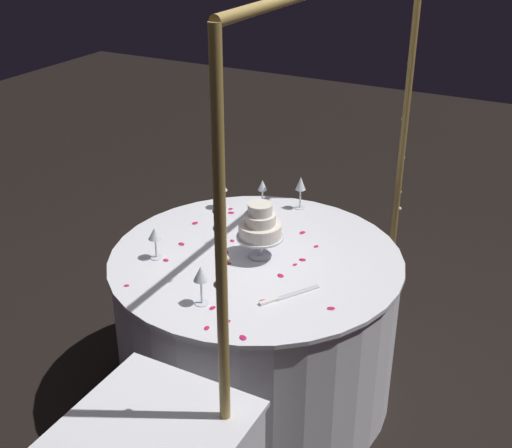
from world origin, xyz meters
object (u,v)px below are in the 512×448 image
(wine_glass_1, at_px, (155,235))
(wine_glass_4, at_px, (222,188))
(cake_knife, at_px, (286,296))
(wine_glass_0, at_px, (262,187))
(wine_glass_3, at_px, (201,276))
(main_table, at_px, (256,325))
(decorative_arch, at_px, (340,160))
(wine_glass_2, at_px, (301,185))
(tiered_cake, at_px, (260,226))

(wine_glass_1, relative_size, wine_glass_4, 1.02)
(wine_glass_4, xyz_separation_m, cake_knife, (0.64, 0.69, -0.11))
(wine_glass_0, relative_size, wine_glass_3, 0.85)
(main_table, distance_m, wine_glass_1, 0.69)
(decorative_arch, relative_size, cake_knife, 7.87)
(wine_glass_1, relative_size, cake_knife, 0.60)
(main_table, relative_size, wine_glass_2, 7.58)
(wine_glass_4, bearing_deg, decorative_arch, 64.21)
(decorative_arch, height_order, tiered_cake, decorative_arch)
(wine_glass_1, bearing_deg, wine_glass_0, 166.89)
(wine_glass_2, distance_m, wine_glass_4, 0.42)
(decorative_arch, xyz_separation_m, wine_glass_4, (-0.39, -0.80, -0.44))
(main_table, bearing_deg, wine_glass_1, -60.42)
(wine_glass_2, height_order, cake_knife, wine_glass_2)
(main_table, xyz_separation_m, tiered_cake, (-0.01, 0.02, 0.55))
(main_table, bearing_deg, wine_glass_4, -133.21)
(wine_glass_0, relative_size, wine_glass_1, 0.96)
(decorative_arch, relative_size, wine_glass_2, 11.25)
(tiered_cake, xyz_separation_m, wine_glass_3, (0.47, -0.03, -0.02))
(decorative_arch, height_order, main_table, decorative_arch)
(wine_glass_0, bearing_deg, cake_knife, 33.63)
(main_table, xyz_separation_m, wine_glass_0, (-0.51, -0.23, 0.50))
(wine_glass_3, bearing_deg, cake_knife, 125.75)
(main_table, relative_size, wine_glass_1, 8.86)
(decorative_arch, distance_m, wine_glass_0, 0.92)
(tiered_cake, relative_size, wine_glass_0, 1.81)
(decorative_arch, xyz_separation_m, wine_glass_1, (0.23, -0.79, -0.43))
(tiered_cake, distance_m, wine_glass_3, 0.47)
(wine_glass_3, bearing_deg, decorative_arch, 138.95)
(main_table, bearing_deg, wine_glass_2, -176.21)
(main_table, distance_m, wine_glass_4, 0.76)
(wine_glass_2, relative_size, cake_knife, 0.70)
(wine_glass_0, xyz_separation_m, wine_glass_4, (0.12, -0.18, 0.01))
(wine_glass_1, height_order, wine_glass_3, wine_glass_3)
(decorative_arch, height_order, wine_glass_1, decorative_arch)
(tiered_cake, bearing_deg, wine_glass_0, -153.75)
(tiered_cake, relative_size, wine_glass_4, 1.77)
(wine_glass_4, bearing_deg, wine_glass_0, 124.26)
(wine_glass_1, bearing_deg, tiered_cake, 119.59)
(wine_glass_0, bearing_deg, wine_glass_1, -13.11)
(decorative_arch, distance_m, tiered_cake, 0.54)
(cake_knife, bearing_deg, wine_glass_2, -159.31)
(wine_glass_4, bearing_deg, wine_glass_1, 0.82)
(main_table, relative_size, tiered_cake, 5.10)
(wine_glass_2, distance_m, cake_knife, 0.90)
(decorative_arch, relative_size, wine_glass_0, 13.68)
(wine_glass_0, xyz_separation_m, wine_glass_3, (0.97, 0.22, 0.02))
(wine_glass_2, xyz_separation_m, cake_knife, (0.83, 0.31, -0.13))
(cake_knife, bearing_deg, tiered_cake, -135.07)
(tiered_cake, xyz_separation_m, wine_glass_4, (-0.38, -0.43, -0.04))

